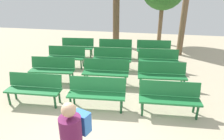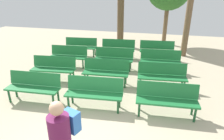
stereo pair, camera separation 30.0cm
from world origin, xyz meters
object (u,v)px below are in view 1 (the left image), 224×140
bench_r1_c2 (162,74)px  bench_r0_c1 (97,91)px  bench_r2_c1 (112,57)px  bench_r2_c2 (158,59)px  bench_r2_c0 (66,55)px  bench_r0_c2 (169,96)px  bench_r3_c0 (77,46)px  bench_r0_c0 (34,87)px  bench_r1_c1 (106,70)px  tree_1 (182,26)px  bench_r3_c2 (154,48)px  bench_r3_c1 (115,47)px  tree_2 (116,19)px  bench_r1_c0 (52,68)px

bench_r1_c2 → bench_r0_c1: bearing=-144.0°
bench_r2_c1 → bench_r2_c2: 1.90m
bench_r2_c0 → bench_r0_c2: bearing=-38.1°
bench_r3_c0 → bench_r2_c0: bearing=-93.5°
bench_r0_c0 → bench_r0_c2: same height
bench_r1_c1 → bench_r2_c2: size_ratio=1.00×
bench_r0_c0 → bench_r0_c2: bearing=-0.3°
bench_r0_c0 → bench_r2_c2: same height
bench_r1_c1 → tree_1: tree_1 is taller
bench_r2_c2 → bench_r1_c1: bearing=-142.4°
bench_r2_c0 → bench_r1_c1: bearing=-37.1°
bench_r0_c2 → bench_r3_c2: bearing=91.1°
bench_r0_c2 → bench_r2_c0: size_ratio=1.00×
bench_r0_c2 → bench_r1_c2: 1.52m
bench_r3_c1 → tree_2: bearing=94.0°
bench_r0_c2 → bench_r2_c1: size_ratio=1.00×
bench_r1_c1 → bench_r2_c1: 1.46m
bench_r2_c2 → bench_r3_c0: 4.10m
bench_r0_c1 → bench_r2_c0: 3.54m
tree_1 → bench_r0_c0: bearing=-130.2°
tree_1 → bench_r0_c2: bearing=-99.5°
bench_r1_c0 → tree_1: (4.90, 4.12, 0.94)m
bench_r0_c0 → bench_r0_c2: size_ratio=1.00×
bench_r1_c0 → bench_r3_c0: size_ratio=1.00×
bench_r0_c1 → tree_1: (2.87, 5.51, 0.94)m
bench_r0_c2 → bench_r2_c2: size_ratio=1.00×
bench_r0_c2 → bench_r3_c0: size_ratio=0.99×
tree_2 → bench_r1_c0: bearing=-104.2°
bench_r0_c2 → bench_r1_c1: same height
bench_r2_c1 → bench_r3_c0: size_ratio=0.99×
bench_r0_c1 → bench_r3_c2: 4.89m
bench_r3_c1 → bench_r1_c0: bearing=-124.7°
bench_r2_c0 → bench_r3_c0: bearing=87.6°
bench_r1_c1 → bench_r3_c2: bearing=57.9°
bench_r3_c0 → tree_2: tree_2 is taller
bench_r0_c1 → bench_r2_c1: (-0.14, 2.98, 0.00)m
bench_r1_c2 → bench_r3_c0: (-3.99, 2.74, 0.00)m
bench_r1_c2 → bench_r2_c1: bearing=139.7°
tree_1 → bench_r1_c2: bearing=-105.0°
tree_1 → tree_2: size_ratio=0.94×
bench_r0_c1 → bench_r3_c2: (1.57, 4.63, 0.00)m
bench_r0_c1 → tree_1: 6.28m
bench_r3_c2 → bench_r2_c2: bearing=-87.7°
bench_r0_c2 → bench_r3_c2: size_ratio=1.00×
bench_r2_c2 → bench_r1_c0: bearing=-158.8°
tree_1 → bench_r3_c1: bearing=-161.7°
bench_r1_c0 → bench_r1_c1: 1.94m
bench_r1_c2 → bench_r3_c2: bearing=89.5°
bench_r1_c1 → bench_r2_c1: (-0.05, 1.45, 0.00)m
bench_r0_c0 → bench_r2_c0: (-0.26, 2.93, 0.00)m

